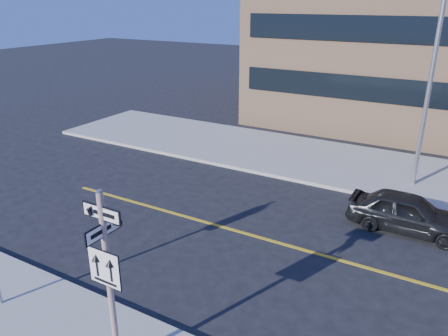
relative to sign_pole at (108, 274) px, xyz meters
The scene contains 4 objects.
ground 3.50m from the sign_pole, 90.00° to the left, with size 120.00×120.00×0.00m, color black.
sign_pole is the anchor object (origin of this frame).
parked_car_a 10.57m from the sign_pole, 65.42° to the left, with size 3.92×1.58×1.34m, color black.
streetlight_a 14.05m from the sign_pole, 73.23° to the left, with size 0.55×2.25×8.00m.
Camera 1 is at (5.53, -7.58, 7.43)m, focal length 35.00 mm.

